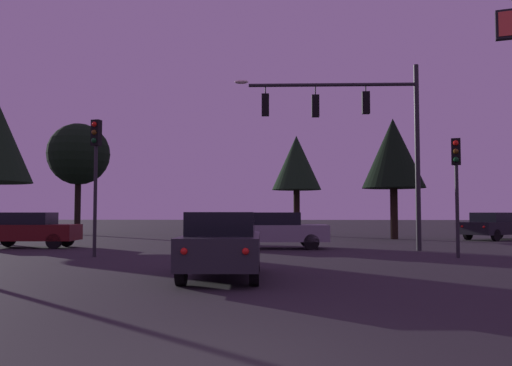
{
  "coord_description": "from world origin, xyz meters",
  "views": [
    {
      "loc": [
        0.73,
        -5.02,
        1.51
      ],
      "look_at": [
        -0.34,
        14.68,
        2.62
      ],
      "focal_mm": 37.22,
      "sensor_mm": 36.0,
      "label": 1
    }
  ],
  "objects_px": {
    "traffic_light_corner_right": "(96,160)",
    "tree_center_horizon": "(393,154)",
    "traffic_light_corner_left": "(456,173)",
    "car_crossing_left": "(273,230)",
    "tree_left_far": "(79,155)",
    "traffic_signal_mast_arm": "(359,122)",
    "car_crossing_right": "(30,229)",
    "car_far_lane": "(497,226)",
    "car_nearside_lane": "(223,244)",
    "tree_behind_sign": "(296,163)"
  },
  "relations": [
    {
      "from": "car_crossing_right",
      "to": "car_far_lane",
      "type": "relative_size",
      "value": 0.88
    },
    {
      "from": "car_crossing_right",
      "to": "tree_behind_sign",
      "type": "height_order",
      "value": "tree_behind_sign"
    },
    {
      "from": "car_crossing_left",
      "to": "car_far_lane",
      "type": "relative_size",
      "value": 0.99
    },
    {
      "from": "traffic_light_corner_left",
      "to": "traffic_light_corner_right",
      "type": "relative_size",
      "value": 0.85
    },
    {
      "from": "traffic_light_corner_right",
      "to": "car_crossing_left",
      "type": "height_order",
      "value": "traffic_light_corner_right"
    },
    {
      "from": "traffic_signal_mast_arm",
      "to": "car_nearside_lane",
      "type": "bearing_deg",
      "value": -115.97
    },
    {
      "from": "car_nearside_lane",
      "to": "tree_left_far",
      "type": "height_order",
      "value": "tree_left_far"
    },
    {
      "from": "traffic_signal_mast_arm",
      "to": "tree_behind_sign",
      "type": "xyz_separation_m",
      "value": [
        -2.19,
        14.32,
        -0.32
      ]
    },
    {
      "from": "car_crossing_left",
      "to": "tree_behind_sign",
      "type": "height_order",
      "value": "tree_behind_sign"
    },
    {
      "from": "tree_left_far",
      "to": "tree_center_horizon",
      "type": "bearing_deg",
      "value": -13.64
    },
    {
      "from": "traffic_light_corner_right",
      "to": "tree_center_horizon",
      "type": "bearing_deg",
      "value": 45.36
    },
    {
      "from": "traffic_signal_mast_arm",
      "to": "car_nearside_lane",
      "type": "xyz_separation_m",
      "value": [
        -4.43,
        -9.1,
        -4.37
      ]
    },
    {
      "from": "tree_center_horizon",
      "to": "traffic_light_corner_right",
      "type": "bearing_deg",
      "value": -134.64
    },
    {
      "from": "traffic_signal_mast_arm",
      "to": "car_nearside_lane",
      "type": "distance_m",
      "value": 11.03
    },
    {
      "from": "car_crossing_left",
      "to": "tree_left_far",
      "type": "xyz_separation_m",
      "value": [
        -13.76,
        13.39,
        4.74
      ]
    },
    {
      "from": "car_crossing_right",
      "to": "tree_left_far",
      "type": "bearing_deg",
      "value": 103.61
    },
    {
      "from": "car_nearside_lane",
      "to": "car_crossing_right",
      "type": "distance_m",
      "value": 13.91
    },
    {
      "from": "traffic_light_corner_left",
      "to": "tree_center_horizon",
      "type": "distance_m",
      "value": 12.78
    },
    {
      "from": "traffic_light_corner_left",
      "to": "car_crossing_right",
      "type": "height_order",
      "value": "traffic_light_corner_left"
    },
    {
      "from": "car_crossing_left",
      "to": "tree_center_horizon",
      "type": "distance_m",
      "value": 11.54
    },
    {
      "from": "car_nearside_lane",
      "to": "car_far_lane",
      "type": "relative_size",
      "value": 0.9
    },
    {
      "from": "car_far_lane",
      "to": "tree_center_horizon",
      "type": "distance_m",
      "value": 6.92
    },
    {
      "from": "tree_behind_sign",
      "to": "traffic_light_corner_left",
      "type": "bearing_deg",
      "value": -74.07
    },
    {
      "from": "tree_behind_sign",
      "to": "car_crossing_left",
      "type": "bearing_deg",
      "value": -95.52
    },
    {
      "from": "traffic_signal_mast_arm",
      "to": "car_nearside_lane",
      "type": "relative_size",
      "value": 1.77
    },
    {
      "from": "traffic_light_corner_left",
      "to": "car_crossing_left",
      "type": "bearing_deg",
      "value": 146.22
    },
    {
      "from": "car_crossing_left",
      "to": "tree_left_far",
      "type": "distance_m",
      "value": 19.78
    },
    {
      "from": "car_nearside_lane",
      "to": "car_crossing_right",
      "type": "relative_size",
      "value": 1.02
    },
    {
      "from": "tree_behind_sign",
      "to": "traffic_signal_mast_arm",
      "type": "bearing_deg",
      "value": -81.3
    },
    {
      "from": "traffic_light_corner_left",
      "to": "car_crossing_left",
      "type": "xyz_separation_m",
      "value": [
        -6.28,
        4.2,
        -2.07
      ]
    },
    {
      "from": "traffic_light_corner_right",
      "to": "tree_behind_sign",
      "type": "distance_m",
      "value": 19.33
    },
    {
      "from": "car_far_lane",
      "to": "tree_left_far",
      "type": "bearing_deg",
      "value": 168.12
    },
    {
      "from": "tree_left_far",
      "to": "traffic_signal_mast_arm",
      "type": "bearing_deg",
      "value": -39.87
    },
    {
      "from": "car_crossing_left",
      "to": "car_crossing_right",
      "type": "bearing_deg",
      "value": -179.93
    },
    {
      "from": "traffic_light_corner_left",
      "to": "car_nearside_lane",
      "type": "distance_m",
      "value": 9.58
    },
    {
      "from": "car_crossing_left",
      "to": "tree_left_far",
      "type": "relative_size",
      "value": 0.6
    },
    {
      "from": "tree_left_far",
      "to": "traffic_light_corner_right",
      "type": "bearing_deg",
      "value": -66.65
    },
    {
      "from": "traffic_light_corner_left",
      "to": "tree_center_horizon",
      "type": "bearing_deg",
      "value": 87.89
    },
    {
      "from": "car_far_lane",
      "to": "tree_behind_sign",
      "type": "height_order",
      "value": "tree_behind_sign"
    },
    {
      "from": "car_nearside_lane",
      "to": "car_crossing_left",
      "type": "bearing_deg",
      "value": 84.58
    },
    {
      "from": "traffic_light_corner_left",
      "to": "tree_behind_sign",
      "type": "xyz_separation_m",
      "value": [
        -5.0,
        17.5,
        1.98
      ]
    },
    {
      "from": "traffic_light_corner_right",
      "to": "car_crossing_left",
      "type": "distance_m",
      "value": 7.95
    },
    {
      "from": "traffic_signal_mast_arm",
      "to": "car_crossing_left",
      "type": "relative_size",
      "value": 1.62
    },
    {
      "from": "car_crossing_right",
      "to": "tree_behind_sign",
      "type": "distance_m",
      "value": 18.25
    },
    {
      "from": "car_nearside_lane",
      "to": "tree_center_horizon",
      "type": "relative_size",
      "value": 0.61
    },
    {
      "from": "car_nearside_lane",
      "to": "car_far_lane",
      "type": "xyz_separation_m",
      "value": [
        13.25,
        18.02,
        0.0
      ]
    },
    {
      "from": "traffic_light_corner_left",
      "to": "car_nearside_lane",
      "type": "relative_size",
      "value": 0.95
    },
    {
      "from": "traffic_light_corner_right",
      "to": "car_nearside_lane",
      "type": "xyz_separation_m",
      "value": [
        5.07,
        -5.59,
        -2.53
      ]
    },
    {
      "from": "car_crossing_left",
      "to": "tree_center_horizon",
      "type": "relative_size",
      "value": 0.66
    },
    {
      "from": "traffic_light_corner_right",
      "to": "car_crossing_right",
      "type": "height_order",
      "value": "traffic_light_corner_right"
    }
  ]
}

